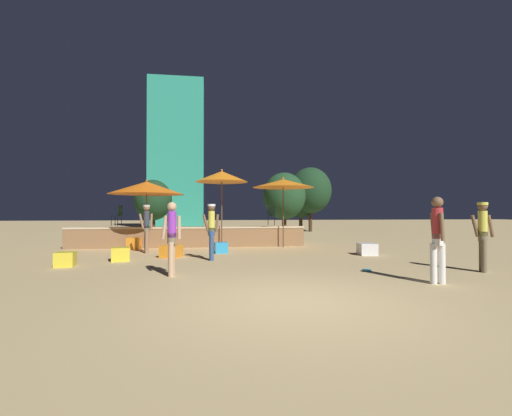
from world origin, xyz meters
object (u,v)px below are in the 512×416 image
Objects in this scene: cube_seat_5 at (65,259)px; frisbee_disc at (367,270)px; patio_umbrella_0 at (147,188)px; patio_umbrella_1 at (222,177)px; cube_seat_4 at (221,248)px; patio_umbrella_2 at (283,184)px; cube_seat_0 at (171,251)px; person_2 at (172,236)px; cube_seat_2 at (134,244)px; person_3 at (211,228)px; cube_seat_1 at (367,249)px; person_1 at (146,226)px; background_tree_1 at (310,191)px; background_tree_3 at (153,200)px; person_0 at (483,232)px; bistro_chair_1 at (271,214)px; cube_seat_3 at (120,254)px; background_tree_2 at (301,199)px; bistro_chair_0 at (118,214)px; person_4 at (438,236)px; background_tree_0 at (284,196)px.

cube_seat_5 is 2.35× the size of frisbee_disc.
patio_umbrella_0 is 3.08m from patio_umbrella_1.
patio_umbrella_2 is at bearing 32.26° from cube_seat_4.
cube_seat_0 is 3.48m from person_2.
patio_umbrella_1 is 6.15× the size of cube_seat_2.
cube_seat_5 is (-1.33, -4.46, -2.26)m from patio_umbrella_0.
person_3 is 4.64m from frisbee_disc.
person_1 is (-7.63, 1.59, 0.79)m from cube_seat_1.
background_tree_1 reaches higher than cube_seat_1.
background_tree_3 reaches higher than person_1.
person_0 is 10.30m from person_1.
person_1 is 16.28m from background_tree_1.
cube_seat_0 is at bearing -65.79° from patio_umbrella_0.
patio_umbrella_0 reaches higher than cube_seat_4.
person_3 is 5.85m from bistro_chair_1.
cube_seat_0 is 1.20× the size of cube_seat_1.
patio_umbrella_1 reaches higher than cube_seat_3.
background_tree_2 is at bearing 128.95° from background_tree_1.
background_tree_1 is 11.63m from background_tree_3.
patio_umbrella_2 is 6.58m from frisbee_disc.
cube_seat_4 is at bearing -12.71° from person_3.
patio_umbrella_0 is 1.76× the size of person_2.
background_tree_1 is (11.64, 9.83, 1.74)m from bistro_chair_0.
person_1 is 10.41m from background_tree_3.
cube_seat_4 is (-0.10, -1.79, -2.75)m from patio_umbrella_1.
cube_seat_1 is 1.19× the size of cube_seat_2.
cube_seat_5 is 0.30× the size of person_1.
cube_seat_4 is 7.35m from person_4.
patio_umbrella_0 is at bearing -136.48° from background_tree_0.
cube_seat_3 is 0.37× the size of person_0.
person_4 is (7.29, -4.35, 0.78)m from cube_seat_3.
cube_seat_1 is 7.83m from person_1.
bistro_chair_0 reaches higher than cube_seat_2.
background_tree_2 is at bearing 57.49° from cube_seat_3.
person_0 reaches higher than cube_seat_5.
patio_umbrella_1 is 4.39m from cube_seat_2.
person_1 is 4.88m from person_2.
background_tree_3 is (-4.05, 10.58, 2.07)m from cube_seat_4.
patio_umbrella_2 is (5.61, -0.24, 0.22)m from patio_umbrella_0.
patio_umbrella_0 is at bearing -82.69° from background_tree_3.
cube_seat_4 is 5.53m from frisbee_disc.
background_tree_1 is at bearing 22.21° from person_0.
cube_seat_3 reaches higher than cube_seat_5.
cube_seat_0 is 0.19× the size of background_tree_2.
person_0 is at bearing -11.43° from frisbee_disc.
person_4 reaches higher than person_0.
person_2 is 0.99× the size of person_3.
cube_seat_0 is 6.12m from frisbee_disc.
frisbee_disc is at bearing 109.12° from bistro_chair_1.
cube_seat_0 is at bearing 147.16° from frisbee_disc.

